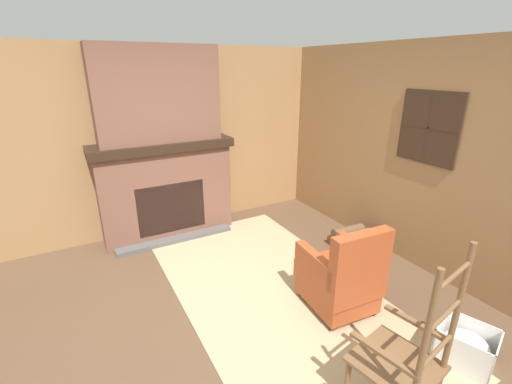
{
  "coord_description": "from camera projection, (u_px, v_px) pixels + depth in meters",
  "views": [
    {
      "loc": [
        2.29,
        -1.05,
        2.23
      ],
      "look_at": [
        -0.85,
        0.69,
        0.9
      ],
      "focal_mm": 24.0,
      "sensor_mm": 36.0,
      "label": 1
    }
  ],
  "objects": [
    {
      "name": "area_rug",
      "position": [
        274.0,
        292.0,
        3.58
      ],
      "size": [
        3.49,
        1.83,
        0.01
      ],
      "color": "tan",
      "rests_on": "ground"
    },
    {
      "name": "storage_case",
      "position": [
        179.0,
        133.0,
        4.52
      ],
      "size": [
        0.16,
        0.22,
        0.15
      ],
      "color": "gray",
      "rests_on": "fireplace_hearth"
    },
    {
      "name": "oil_lamp_vase",
      "position": [
        139.0,
        136.0,
        4.29
      ],
      "size": [
        0.11,
        0.11,
        0.25
      ],
      "color": "silver",
      "rests_on": "fireplace_hearth"
    },
    {
      "name": "chimney_breast",
      "position": [
        157.0,
        95.0,
        4.2
      ],
      "size": [
        0.38,
        1.51,
        1.16
      ],
      "color": "brown",
      "rests_on": "fireplace_hearth"
    },
    {
      "name": "ground_plane",
      "position": [
        235.0,
        325.0,
        3.13
      ],
      "size": [
        14.0,
        14.0,
        0.0
      ],
      "primitive_type": "plane",
      "color": "brown"
    },
    {
      "name": "rocking_chair",
      "position": [
        403.0,
        367.0,
        2.16
      ],
      "size": [
        0.87,
        0.58,
        1.33
      ],
      "rotation": [
        0.0,
        0.0,
        3.33
      ],
      "color": "brown",
      "rests_on": "ground"
    },
    {
      "name": "wood_panel_wall_back",
      "position": [
        425.0,
        160.0,
        3.77
      ],
      "size": [
        5.25,
        0.09,
        2.5
      ],
      "color": "#9E7247",
      "rests_on": "ground"
    },
    {
      "name": "firewood_stack",
      "position": [
        351.0,
        239.0,
        4.43
      ],
      "size": [
        0.47,
        0.48,
        0.26
      ],
      "rotation": [
        0.0,
        0.0,
        -0.09
      ],
      "color": "brown",
      "rests_on": "ground"
    },
    {
      "name": "wood_panel_wall_left",
      "position": [
        157.0,
        143.0,
        4.63
      ],
      "size": [
        0.06,
        5.25,
        2.5
      ],
      "color": "#9E7247",
      "rests_on": "ground"
    },
    {
      "name": "laundry_basket",
      "position": [
        466.0,
        346.0,
        2.69
      ],
      "size": [
        0.49,
        0.45,
        0.31
      ],
      "rotation": [
        0.0,
        0.0,
        0.33
      ],
      "color": "white",
      "rests_on": "ground"
    },
    {
      "name": "fireplace_hearth",
      "position": [
        166.0,
        190.0,
        4.62
      ],
      "size": [
        0.64,
        1.81,
        1.32
      ],
      "color": "brown",
      "rests_on": "ground"
    },
    {
      "name": "armchair",
      "position": [
        341.0,
        278.0,
        3.23
      ],
      "size": [
        0.72,
        0.64,
        0.92
      ],
      "rotation": [
        0.0,
        0.0,
        3.06
      ],
      "color": "#A84723",
      "rests_on": "ground"
    }
  ]
}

